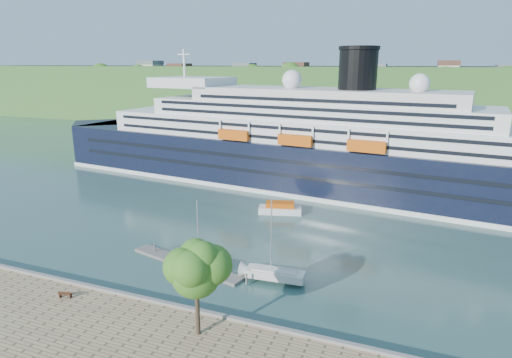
{
  "coord_description": "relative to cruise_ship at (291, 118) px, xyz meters",
  "views": [
    {
      "loc": [
        27.32,
        -33.68,
        25.22
      ],
      "look_at": [
        3.0,
        30.0,
        6.73
      ],
      "focal_mm": 30.0,
      "sensor_mm": 36.0,
      "label": 1
    }
  ],
  "objects": [
    {
      "name": "sailboat_white_far",
      "position": [
        10.52,
        -41.46,
        -9.21
      ],
      "size": [
        7.85,
        2.68,
        9.97
      ],
      "primitive_type": null,
      "rotation": [
        0.0,
        0.0,
        0.07
      ],
      "color": "silver",
      "rests_on": "ground"
    },
    {
      "name": "sailboat_red",
      "position": [
        0.88,
        -41.64,
        -9.85
      ],
      "size": [
        6.78,
        2.04,
        8.7
      ],
      "primitive_type": null,
      "rotation": [
        0.0,
        0.0,
        0.03
      ],
      "color": "maroon",
      "rests_on": "ground"
    },
    {
      "name": "promenade_tree",
      "position": [
        7.49,
        -54.95,
        -8.14
      ],
      "size": [
        6.1,
        6.1,
        10.11
      ],
      "primitive_type": null,
      "color": "#34681B",
      "rests_on": "promenade"
    },
    {
      "name": "floating_pontoon",
      "position": [
        -1.7,
        -41.32,
        -14.0
      ],
      "size": [
        17.39,
        6.13,
        0.39
      ],
      "primitive_type": null,
      "rotation": [
        0.0,
        0.0,
        -0.24
      ],
      "color": "gray",
      "rests_on": "ground"
    },
    {
      "name": "park_bench",
      "position": [
        -8.79,
        -54.41,
        -12.75
      ],
      "size": [
        1.5,
        0.92,
        0.9
      ],
      "primitive_type": null,
      "rotation": [
        0.0,
        0.0,
        0.26
      ],
      "color": "#492714",
      "rests_on": "promenade"
    },
    {
      "name": "cruise_ship",
      "position": [
        0.0,
        0.0,
        0.0
      ],
      "size": [
        127.71,
        32.64,
        28.39
      ],
      "primitive_type": null,
      "rotation": [
        0.0,
        0.0,
        -0.11
      ],
      "color": "black",
      "rests_on": "ground"
    },
    {
      "name": "tender_launch",
      "position": [
        3.66,
        -18.19,
        -13.17
      ],
      "size": [
        7.82,
        4.35,
        2.05
      ],
      "primitive_type": null,
      "rotation": [
        0.0,
        0.0,
        0.26
      ],
      "color": "#CF530C",
      "rests_on": "ground"
    },
    {
      "name": "quay_coping",
      "position": [
        -2.53,
        -51.78,
        -13.05
      ],
      "size": [
        220.0,
        0.5,
        0.3
      ],
      "primitive_type": "cube",
      "color": "slate",
      "rests_on": "promenade"
    },
    {
      "name": "ground",
      "position": [
        -2.53,
        -51.58,
        -14.2
      ],
      "size": [
        400.0,
        400.0,
        0.0
      ],
      "primitive_type": "plane",
      "color": "#2C4E47",
      "rests_on": "ground"
    },
    {
      "name": "far_hillside",
      "position": [
        -2.53,
        93.42,
        -2.2
      ],
      "size": [
        400.0,
        50.0,
        24.0
      ],
      "primitive_type": "cube",
      "color": "#305E25",
      "rests_on": "ground"
    }
  ]
}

